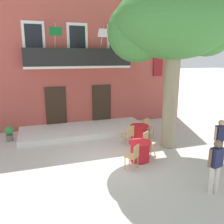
{
  "coord_description": "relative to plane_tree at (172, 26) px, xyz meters",
  "views": [
    {
      "loc": [
        -2.51,
        -7.84,
        3.89
      ],
      "look_at": [
        0.95,
        2.45,
        1.3
      ],
      "focal_mm": 37.42,
      "sensor_mm": 36.0,
      "label": 1
    }
  ],
  "objects": [
    {
      "name": "ground_planter_left",
      "position": [
        -6.6,
        2.96,
        -4.67
      ],
      "size": [
        0.41,
        0.41,
        0.71
      ],
      "color": "slate",
      "rests_on": "ground"
    },
    {
      "name": "ground_plane",
      "position": [
        -2.83,
        -0.61,
        -5.06
      ],
      "size": [
        120.0,
        120.0,
        0.0
      ],
      "primitive_type": "plane",
      "color": "beige"
    },
    {
      "name": "building_facade",
      "position": [
        -2.97,
        6.37,
        -1.32
      ],
      "size": [
        13.0,
        5.09,
        7.5
      ],
      "color": "#B24C42",
      "rests_on": "ground"
    },
    {
      "name": "pedestrian_by_tree",
      "position": [
        -0.6,
        -3.61,
        -4.15
      ],
      "size": [
        0.53,
        0.28,
        1.63
      ],
      "color": "silver",
      "rests_on": "ground"
    },
    {
      "name": "cafe_chair_middle_1",
      "position": [
        -0.16,
        1.43,
        -4.54
      ],
      "size": [
        0.54,
        0.54,
        0.91
      ],
      "color": "tan",
      "rests_on": "ground"
    },
    {
      "name": "plane_tree",
      "position": [
        0.0,
        0.0,
        0.0
      ],
      "size": [
        4.93,
        4.33,
        6.65
      ],
      "color": "gray",
      "rests_on": "ground"
    },
    {
      "name": "cafe_chair_middle_0",
      "position": [
        -1.47,
        0.67,
        -4.54
      ],
      "size": [
        0.52,
        0.52,
        0.91
      ],
      "color": "tan",
      "rests_on": "ground"
    },
    {
      "name": "cafe_table_near_tree",
      "position": [
        -1.7,
        -0.95,
        -4.67
      ],
      "size": [
        0.86,
        0.86,
        0.76
      ],
      "color": "red",
      "rests_on": "ground"
    },
    {
      "name": "cafe_chair_near_tree_0",
      "position": [
        -1.12,
        -0.46,
        -4.54
      ],
      "size": [
        0.56,
        0.56,
        0.91
      ],
      "color": "tan",
      "rests_on": "ground"
    },
    {
      "name": "entrance_step_platform",
      "position": [
        -2.97,
        3.12,
        -4.94
      ],
      "size": [
        6.55,
        2.54,
        0.25
      ],
      "primitive_type": "cube",
      "color": "silver",
      "rests_on": "ground"
    },
    {
      "name": "pedestrian_near_entrance",
      "position": [
        1.08,
        -1.95,
        -4.14
      ],
      "size": [
        0.53,
        0.26,
        1.64
      ],
      "color": "#384260",
      "rests_on": "ground"
    },
    {
      "name": "cafe_chair_near_tree_1",
      "position": [
        -2.21,
        -1.5,
        -4.54
      ],
      "size": [
        0.56,
        0.56,
        0.91
      ],
      "color": "tan",
      "rests_on": "ground"
    },
    {
      "name": "cafe_table_middle",
      "position": [
        -0.8,
        1.03,
        -4.67
      ],
      "size": [
        0.86,
        0.86,
        0.76
      ],
      "color": "red",
      "rests_on": "ground"
    }
  ]
}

